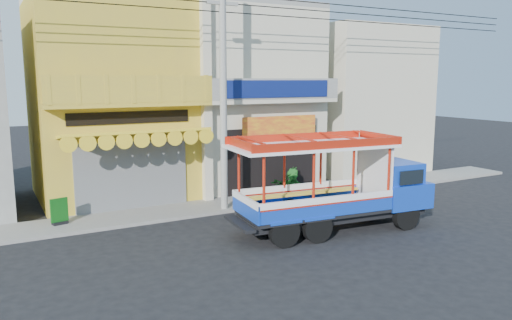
# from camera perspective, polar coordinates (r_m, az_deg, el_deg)

# --- Properties ---
(ground) EXTENTS (90.00, 90.00, 0.00)m
(ground) POSITION_cam_1_polar(r_m,az_deg,el_deg) (16.69, 4.43, -8.04)
(ground) COLOR black
(ground) RESTS_ON ground
(sidewalk) EXTENTS (30.00, 2.00, 0.12)m
(sidewalk) POSITION_cam_1_polar(r_m,az_deg,el_deg) (20.01, -1.88, -4.90)
(sidewalk) COLOR slate
(sidewalk) RESTS_ON ground
(shophouse_left) EXTENTS (6.00, 7.50, 8.24)m
(shophouse_left) POSITION_cam_1_polar(r_m,az_deg,el_deg) (21.81, -16.27, 6.67)
(shophouse_left) COLOR gold
(shophouse_left) RESTS_ON ground
(shophouse_right) EXTENTS (6.00, 6.75, 8.24)m
(shophouse_right) POSITION_cam_1_polar(r_m,az_deg,el_deg) (23.85, -1.97, 7.22)
(shophouse_right) COLOR beige
(shophouse_right) RESTS_ON ground
(party_pilaster) EXTENTS (0.35, 0.30, 8.00)m
(party_pilaster) POSITION_cam_1_polar(r_m,az_deg,el_deg) (19.77, -5.67, 6.45)
(party_pilaster) COLOR beige
(party_pilaster) RESTS_ON ground
(filler_building_right) EXTENTS (6.00, 6.00, 7.60)m
(filler_building_right) POSITION_cam_1_polar(r_m,az_deg,el_deg) (27.77, 11.08, 6.71)
(filler_building_right) COLOR beige
(filler_building_right) RESTS_ON ground
(utility_pole) EXTENTS (28.00, 0.26, 9.00)m
(utility_pole) POSITION_cam_1_polar(r_m,az_deg,el_deg) (18.39, -3.36, 9.49)
(utility_pole) COLOR gray
(utility_pole) RESTS_ON ground
(songthaew_truck) EXTENTS (6.94, 2.82, 3.16)m
(songthaew_truck) POSITION_cam_1_polar(r_m,az_deg,el_deg) (16.75, 10.25, -2.72)
(songthaew_truck) COLOR black
(songthaew_truck) RESTS_ON ground
(green_sign) EXTENTS (0.58, 0.38, 0.89)m
(green_sign) POSITION_cam_1_polar(r_m,az_deg,el_deg) (18.08, -21.55, -5.69)
(green_sign) COLOR black
(green_sign) RESTS_ON sidewalk
(potted_plant_a) EXTENTS (1.14, 1.11, 0.96)m
(potted_plant_a) POSITION_cam_1_polar(r_m,az_deg,el_deg) (20.59, 2.82, -2.96)
(potted_plant_a) COLOR #175019
(potted_plant_a) RESTS_ON sidewalk
(potted_plant_b) EXTENTS (0.72, 0.74, 1.05)m
(potted_plant_b) POSITION_cam_1_polar(r_m,az_deg,el_deg) (21.27, 4.35, -2.45)
(potted_plant_b) COLOR #175019
(potted_plant_b) RESTS_ON sidewalk
(potted_plant_c) EXTENTS (0.74, 0.74, 1.07)m
(potted_plant_c) POSITION_cam_1_polar(r_m,az_deg,el_deg) (21.73, 4.08, -2.18)
(potted_plant_c) COLOR #175019
(potted_plant_c) RESTS_ON sidewalk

